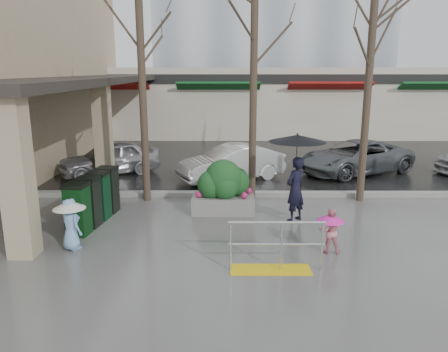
{
  "coord_description": "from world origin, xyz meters",
  "views": [
    {
      "loc": [
        0.41,
        -9.2,
        3.88
      ],
      "look_at": [
        0.36,
        1.38,
        1.3
      ],
      "focal_mm": 35.0,
      "sensor_mm": 36.0,
      "label": 1
    }
  ],
  "objects_px": {
    "car_a": "(109,158)",
    "car_c": "(355,157)",
    "child_pink": "(330,227)",
    "car_b": "(232,163)",
    "tree_mideast": "(372,34)",
    "planter": "(224,187)",
    "news_boxes": "(94,199)",
    "tree_west": "(140,25)",
    "woman": "(296,165)",
    "handrail": "(274,253)",
    "tree_midwest": "(254,20)",
    "child_blue": "(70,219)"
  },
  "relations": [
    {
      "from": "car_a",
      "to": "car_c",
      "type": "bearing_deg",
      "value": 62.14
    },
    {
      "from": "child_pink",
      "to": "car_b",
      "type": "distance_m",
      "value": 6.74
    },
    {
      "from": "tree_mideast",
      "to": "car_b",
      "type": "xyz_separation_m",
      "value": [
        -3.88,
        2.51,
        -4.23
      ]
    },
    {
      "from": "planter",
      "to": "car_b",
      "type": "height_order",
      "value": "planter"
    },
    {
      "from": "planter",
      "to": "news_boxes",
      "type": "xyz_separation_m",
      "value": [
        -3.35,
        -0.86,
        -0.08
      ]
    },
    {
      "from": "tree_west",
      "to": "woman",
      "type": "height_order",
      "value": "tree_west"
    },
    {
      "from": "handrail",
      "to": "woman",
      "type": "bearing_deg",
      "value": 73.76
    },
    {
      "from": "news_boxes",
      "to": "tree_mideast",
      "type": "bearing_deg",
      "value": 23.32
    },
    {
      "from": "tree_midwest",
      "to": "car_c",
      "type": "relative_size",
      "value": 1.54
    },
    {
      "from": "car_a",
      "to": "car_c",
      "type": "distance_m",
      "value": 9.38
    },
    {
      "from": "woman",
      "to": "news_boxes",
      "type": "xyz_separation_m",
      "value": [
        -5.23,
        -0.15,
        -0.85
      ]
    },
    {
      "from": "tree_west",
      "to": "car_c",
      "type": "distance_m",
      "value": 9.34
    },
    {
      "from": "woman",
      "to": "planter",
      "type": "height_order",
      "value": "woman"
    },
    {
      "from": "handrail",
      "to": "child_blue",
      "type": "xyz_separation_m",
      "value": [
        -4.36,
        1.03,
        0.33
      ]
    },
    {
      "from": "news_boxes",
      "to": "child_blue",
      "type": "bearing_deg",
      "value": -81.37
    },
    {
      "from": "tree_west",
      "to": "car_c",
      "type": "xyz_separation_m",
      "value": [
        7.37,
        3.61,
        -4.45
      ]
    },
    {
      "from": "car_a",
      "to": "car_b",
      "type": "height_order",
      "value": "same"
    },
    {
      "from": "tree_mideast",
      "to": "child_blue",
      "type": "bearing_deg",
      "value": -153.34
    },
    {
      "from": "car_a",
      "to": "car_c",
      "type": "relative_size",
      "value": 0.82
    },
    {
      "from": "planter",
      "to": "woman",
      "type": "bearing_deg",
      "value": -20.61
    },
    {
      "from": "child_blue",
      "to": "news_boxes",
      "type": "bearing_deg",
      "value": -50.54
    },
    {
      "from": "child_blue",
      "to": "car_b",
      "type": "height_order",
      "value": "car_b"
    },
    {
      "from": "tree_mideast",
      "to": "planter",
      "type": "distance_m",
      "value": 5.98
    },
    {
      "from": "woman",
      "to": "child_pink",
      "type": "xyz_separation_m",
      "value": [
        0.44,
        -2.07,
        -0.91
      ]
    },
    {
      "from": "planter",
      "to": "child_pink",
      "type": "bearing_deg",
      "value": -50.13
    },
    {
      "from": "child_pink",
      "to": "child_blue",
      "type": "bearing_deg",
      "value": 2.41
    },
    {
      "from": "planter",
      "to": "car_a",
      "type": "xyz_separation_m",
      "value": [
        -4.36,
        4.52,
        -0.09
      ]
    },
    {
      "from": "tree_west",
      "to": "car_a",
      "type": "relative_size",
      "value": 1.84
    },
    {
      "from": "child_pink",
      "to": "news_boxes",
      "type": "relative_size",
      "value": 0.42
    },
    {
      "from": "tree_west",
      "to": "planter",
      "type": "distance_m",
      "value": 5.09
    },
    {
      "from": "tree_midwest",
      "to": "woman",
      "type": "height_order",
      "value": "tree_midwest"
    },
    {
      "from": "tree_midwest",
      "to": "child_pink",
      "type": "bearing_deg",
      "value": -69.53
    },
    {
      "from": "tree_midwest",
      "to": "news_boxes",
      "type": "distance_m",
      "value": 6.54
    },
    {
      "from": "tree_west",
      "to": "news_boxes",
      "type": "bearing_deg",
      "value": -116.73
    },
    {
      "from": "tree_mideast",
      "to": "news_boxes",
      "type": "distance_m",
      "value": 8.84
    },
    {
      "from": "child_pink",
      "to": "car_a",
      "type": "relative_size",
      "value": 0.27
    },
    {
      "from": "tree_mideast",
      "to": "car_c",
      "type": "relative_size",
      "value": 1.43
    },
    {
      "from": "tree_midwest",
      "to": "car_a",
      "type": "xyz_separation_m",
      "value": [
        -5.21,
        3.38,
        -4.6
      ]
    },
    {
      "from": "planter",
      "to": "car_b",
      "type": "bearing_deg",
      "value": 85.76
    },
    {
      "from": "child_pink",
      "to": "car_c",
      "type": "bearing_deg",
      "value": -105.89
    },
    {
      "from": "tree_west",
      "to": "car_c",
      "type": "bearing_deg",
      "value": 26.1
    },
    {
      "from": "tree_midwest",
      "to": "news_boxes",
      "type": "xyz_separation_m",
      "value": [
        -4.21,
        -2.0,
        -4.59
      ]
    },
    {
      "from": "car_a",
      "to": "handrail",
      "type": "bearing_deg",
      "value": 4.01
    },
    {
      "from": "child_pink",
      "to": "child_blue",
      "type": "relative_size",
      "value": 0.85
    },
    {
      "from": "news_boxes",
      "to": "tree_midwest",
      "type": "bearing_deg",
      "value": 33.83
    },
    {
      "from": "woman",
      "to": "car_c",
      "type": "xyz_separation_m",
      "value": [
        3.15,
        5.46,
        -0.86
      ]
    },
    {
      "from": "woman",
      "to": "child_pink",
      "type": "distance_m",
      "value": 2.3
    },
    {
      "from": "woman",
      "to": "child_blue",
      "type": "xyz_separation_m",
      "value": [
        -5.22,
        -1.92,
        -0.79
      ]
    },
    {
      "from": "tree_mideast",
      "to": "car_a",
      "type": "xyz_separation_m",
      "value": [
        -8.51,
        3.38,
        -4.23
      ]
    },
    {
      "from": "tree_mideast",
      "to": "child_blue",
      "type": "distance_m",
      "value": 9.36
    }
  ]
}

